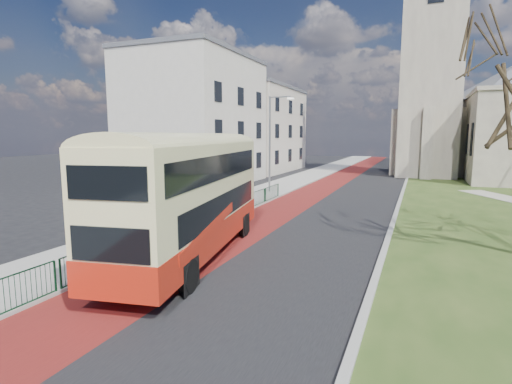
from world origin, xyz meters
The scene contains 12 objects.
ground centered at (0.00, 0.00, 0.00)m, with size 160.00×160.00×0.00m, color black.
road_carriageway centered at (1.50, 20.00, 0.01)m, with size 9.00×120.00×0.01m, color black.
bus_lane centered at (-1.20, 20.00, 0.01)m, with size 3.40×120.00×0.01m, color #591414.
pavement_west centered at (-5.00, 20.00, 0.06)m, with size 4.00×120.00×0.12m, color gray.
kerb_west centered at (-3.00, 20.00, 0.07)m, with size 0.25×120.00×0.13m, color #999993.
kerb_east centered at (6.10, 22.00, 0.07)m, with size 0.25×80.00×0.13m, color #999993.
pedestrian_railing centered at (-2.95, 4.00, 0.55)m, with size 0.07×24.00×1.12m.
gothic_church centered at (12.56, 38.00, 13.13)m, with size 16.38×18.00×40.00m.
street_block_near centered at (-14.00, 22.00, 6.51)m, with size 10.30×14.30×13.00m.
street_block_far centered at (-14.00, 38.00, 5.76)m, with size 10.30×16.30×11.50m.
streetlamp centered at (-4.35, 18.00, 4.59)m, with size 2.13×0.18×8.00m.
bus centered at (-1.06, -0.28, 2.73)m, with size 4.64×11.75×4.79m.
Camera 1 is at (7.27, -13.78, 4.93)m, focal length 28.00 mm.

